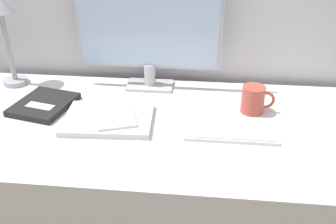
% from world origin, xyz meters
% --- Properties ---
extents(desk, '(1.50, 0.70, 0.76)m').
position_xyz_m(desk, '(0.00, 0.16, 0.38)').
color(desk, silver).
rests_on(desk, ground_plane).
extents(monitor, '(0.56, 0.11, 0.47)m').
position_xyz_m(monitor, '(-0.07, 0.44, 1.02)').
color(monitor, '#B7B7BC').
rests_on(monitor, desk).
extents(keyboard, '(0.30, 0.12, 0.01)m').
position_xyz_m(keyboard, '(0.24, 0.12, 0.76)').
color(keyboard, silver).
rests_on(keyboard, desk).
extents(laptop, '(0.31, 0.23, 0.02)m').
position_xyz_m(laptop, '(-0.17, 0.15, 0.77)').
color(laptop, '#BCBCC1').
rests_on(laptop, desk).
extents(ereader, '(0.18, 0.21, 0.01)m').
position_xyz_m(ereader, '(-0.15, 0.16, 0.78)').
color(ereader, white).
rests_on(ereader, laptop).
extents(desk_lamp, '(0.11, 0.11, 0.38)m').
position_xyz_m(desk_lamp, '(-0.63, 0.42, 1.03)').
color(desk_lamp, '#999EA8').
rests_on(desk_lamp, desk).
extents(notebook, '(0.23, 0.25, 0.02)m').
position_xyz_m(notebook, '(-0.43, 0.23, 0.77)').
color(notebook, black).
rests_on(notebook, desk).
extents(coffee_mug, '(0.12, 0.08, 0.10)m').
position_xyz_m(coffee_mug, '(0.33, 0.28, 0.81)').
color(coffee_mug, '#B7473D').
rests_on(coffee_mug, desk).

